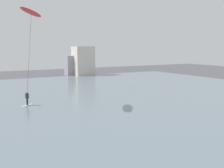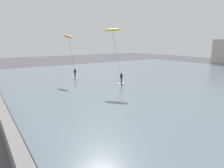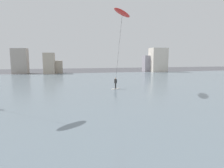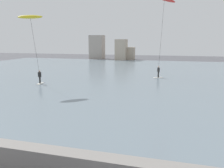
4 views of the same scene
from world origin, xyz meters
name	(u,v)px [view 2 (image 2 of 4)]	position (x,y,z in m)	size (l,w,h in m)	color
seawall_barrier	(22,165)	(0.00, 4.51, 0.54)	(60.00, 0.70, 1.09)	gray
kitesurfer_orange	(70,43)	(-21.19, 15.82, 6.10)	(3.19, 2.80, 7.36)	silver
kitesurfer_yellow	(114,38)	(-13.37, 18.89, 6.78)	(2.44, 4.07, 7.94)	silver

